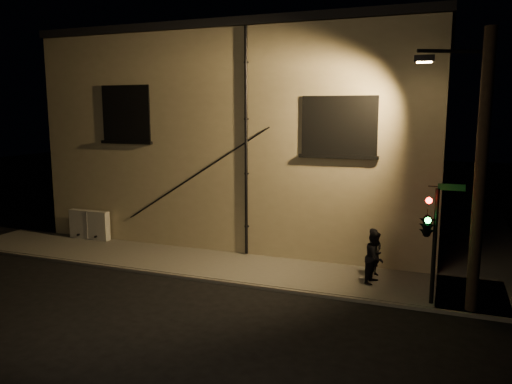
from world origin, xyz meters
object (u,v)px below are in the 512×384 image
at_px(utility_cabinet, 90,225).
at_px(pedestrian_a, 374,252).
at_px(traffic_signal, 428,224).
at_px(pedestrian_b, 375,257).
at_px(streetlamp_pole, 477,168).

bearing_deg(utility_cabinet, pedestrian_a, -2.73).
xyz_separation_m(utility_cabinet, traffic_signal, (13.58, -2.51, 1.69)).
xyz_separation_m(utility_cabinet, pedestrian_b, (12.03, -1.25, 0.22)).
relative_size(traffic_signal, streetlamp_pole, 0.45).
relative_size(pedestrian_b, traffic_signal, 0.49).
bearing_deg(traffic_signal, streetlamp_pole, 2.21).
bearing_deg(pedestrian_b, streetlamp_pole, -101.25).
distance_m(pedestrian_a, streetlamp_pole, 4.59).
distance_m(pedestrian_b, streetlamp_pole, 4.25).
xyz_separation_m(utility_cabinet, pedestrian_a, (11.92, -0.57, 0.18)).
xyz_separation_m(pedestrian_a, traffic_signal, (1.66, -1.95, 1.51)).
relative_size(utility_cabinet, streetlamp_pole, 0.25).
distance_m(utility_cabinet, pedestrian_b, 12.10).
distance_m(pedestrian_a, traffic_signal, 2.97).
height_order(traffic_signal, streetlamp_pole, streetlamp_pole).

